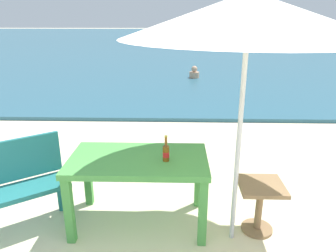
# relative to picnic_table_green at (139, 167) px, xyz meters

# --- Properties ---
(sea_water) EXTENTS (120.00, 50.00, 0.08)m
(sea_water) POSITION_rel_picnic_table_green_xyz_m (0.52, 28.45, -0.61)
(sea_water) COLOR #2D6075
(sea_water) RESTS_ON ground_plane
(picnic_table_green) EXTENTS (1.40, 0.80, 0.76)m
(picnic_table_green) POSITION_rel_picnic_table_green_xyz_m (0.00, 0.00, 0.00)
(picnic_table_green) COLOR #4C9E47
(picnic_table_green) RESTS_ON ground_plane
(beer_bottle_amber) EXTENTS (0.07, 0.07, 0.26)m
(beer_bottle_amber) POSITION_rel_picnic_table_green_xyz_m (0.28, -0.07, 0.20)
(beer_bottle_amber) COLOR brown
(beer_bottle_amber) RESTS_ON picnic_table_green
(patio_umbrella) EXTENTS (2.10, 2.10, 2.30)m
(patio_umbrella) POSITION_rel_picnic_table_green_xyz_m (0.95, -0.24, 1.47)
(patio_umbrella) COLOR silver
(patio_umbrella) RESTS_ON ground_plane
(side_table_wood) EXTENTS (0.44, 0.44, 0.54)m
(side_table_wood) POSITION_rel_picnic_table_green_xyz_m (1.23, -0.11, -0.30)
(side_table_wood) COLOR olive
(side_table_wood) RESTS_ON ground_plane
(bench_teal_center) EXTENTS (1.18, 0.99, 0.95)m
(bench_teal_center) POSITION_rel_picnic_table_green_xyz_m (-1.33, -0.19, -0.11)
(bench_teal_center) COLOR #237275
(bench_teal_center) RESTS_ON ground_plane
(swimmer_person) EXTENTS (0.34, 0.34, 0.41)m
(swimmer_person) POSITION_rel_picnic_table_green_xyz_m (0.98, 8.12, -0.41)
(swimmer_person) COLOR tan
(swimmer_person) RESTS_ON sea_water
(boat_cargo_ship) EXTENTS (4.53, 1.23, 1.65)m
(boat_cargo_ship) POSITION_rel_picnic_table_green_xyz_m (19.88, 43.06, 0.02)
(boat_cargo_ship) COLOR gray
(boat_cargo_ship) RESTS_ON sea_water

